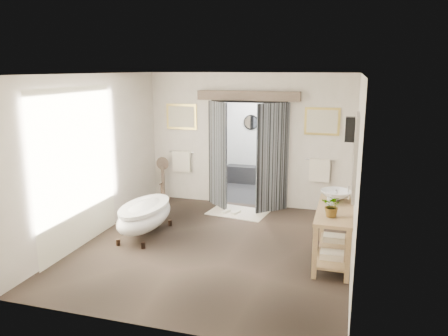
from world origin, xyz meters
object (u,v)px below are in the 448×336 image
Objects in this scene: basin at (336,196)px; clawfoot_tub at (145,215)px; vanity at (332,230)px; rug at (238,212)px.

clawfoot_tub is at bearing 162.32° from basin.
vanity is 2.76m from rug.
clawfoot_tub is at bearing 177.97° from vanity.
vanity reaches higher than clawfoot_tub.
clawfoot_tub is at bearing -127.49° from rug.
rug is (-2.01, 1.83, -0.50)m from vanity.
rug is at bearing 137.67° from vanity.
basin is (2.02, -1.37, 0.93)m from rug.
basin reaches higher than clawfoot_tub.
rug is at bearing 52.51° from clawfoot_tub.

